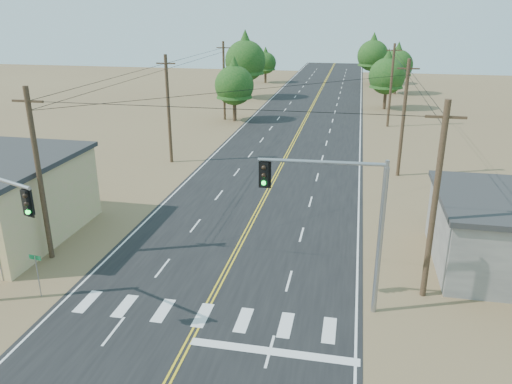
# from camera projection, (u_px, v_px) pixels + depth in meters

# --- Properties ---
(road) EXTENTS (15.00, 200.00, 0.02)m
(road) POSITION_uv_depth(u_px,v_px,m) (276.00, 175.00, 44.04)
(road) COLOR black
(road) RESTS_ON ground
(utility_pole_left_near) EXTENTS (1.80, 0.30, 10.00)m
(utility_pole_left_near) POSITION_uv_depth(u_px,v_px,m) (39.00, 175.00, 27.67)
(utility_pole_left_near) COLOR #4C3826
(utility_pole_left_near) RESTS_ON ground
(utility_pole_left_mid) EXTENTS (1.80, 0.30, 10.00)m
(utility_pole_left_mid) POSITION_uv_depth(u_px,v_px,m) (169.00, 109.00, 46.07)
(utility_pole_left_mid) COLOR #4C3826
(utility_pole_left_mid) RESTS_ON ground
(utility_pole_left_far) EXTENTS (1.80, 0.30, 10.00)m
(utility_pole_left_far) POSITION_uv_depth(u_px,v_px,m) (224.00, 80.00, 64.48)
(utility_pole_left_far) COLOR #4C3826
(utility_pole_left_far) RESTS_ON ground
(utility_pole_right_near) EXTENTS (1.80, 0.30, 10.00)m
(utility_pole_right_near) POSITION_uv_depth(u_px,v_px,m) (435.00, 202.00, 23.77)
(utility_pole_right_near) COLOR #4C3826
(utility_pole_right_near) RESTS_ON ground
(utility_pole_right_mid) EXTENTS (1.80, 0.30, 10.00)m
(utility_pole_right_mid) POSITION_uv_depth(u_px,v_px,m) (403.00, 118.00, 42.18)
(utility_pole_right_mid) COLOR #4C3826
(utility_pole_right_mid) RESTS_ON ground
(utility_pole_right_far) EXTENTS (1.80, 0.30, 10.00)m
(utility_pole_right_far) POSITION_uv_depth(u_px,v_px,m) (391.00, 85.00, 60.59)
(utility_pole_right_far) COLOR #4C3826
(utility_pole_right_far) RESTS_ON ground
(signal_mast_right) EXTENTS (5.79, 0.68, 7.61)m
(signal_mast_right) POSITION_uv_depth(u_px,v_px,m) (346.00, 212.00, 22.62)
(signal_mast_right) COLOR gray
(signal_mast_right) RESTS_ON ground
(street_sign) EXTENTS (0.69, 0.11, 2.33)m
(street_sign) POSITION_uv_depth(u_px,v_px,m) (37.00, 269.00, 24.85)
(street_sign) COLOR gray
(street_sign) RESTS_ON ground
(tree_left_near) EXTENTS (5.02, 5.02, 8.37)m
(tree_left_near) POSITION_uv_depth(u_px,v_px,m) (234.00, 81.00, 63.71)
(tree_left_near) COLOR #3F2D1E
(tree_left_near) RESTS_ON ground
(tree_left_mid) EXTENTS (6.52, 6.52, 10.87)m
(tree_left_mid) POSITION_uv_depth(u_px,v_px,m) (245.00, 56.00, 80.05)
(tree_left_mid) COLOR #3F2D1E
(tree_left_mid) RESTS_ON ground
(tree_left_far) EXTENTS (4.19, 4.19, 6.98)m
(tree_left_far) POSITION_uv_depth(u_px,v_px,m) (266.00, 61.00, 98.15)
(tree_left_far) COLOR #3F2D1E
(tree_left_far) RESTS_ON ground
(tree_right_near) EXTENTS (5.17, 5.17, 8.62)m
(tree_right_near) POSITION_uv_depth(u_px,v_px,m) (387.00, 72.00, 71.47)
(tree_right_near) COLOR #3F2D1E
(tree_right_near) RESTS_ON ground
(tree_right_mid) EXTENTS (5.27, 5.27, 8.78)m
(tree_right_mid) POSITION_uv_depth(u_px,v_px,m) (397.00, 62.00, 84.50)
(tree_right_mid) COLOR #3F2D1E
(tree_right_mid) RESTS_ON ground
(tree_right_far) EXTENTS (5.89, 5.89, 9.81)m
(tree_right_far) POSITION_uv_depth(u_px,v_px,m) (373.00, 52.00, 95.64)
(tree_right_far) COLOR #3F2D1E
(tree_right_far) RESTS_ON ground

